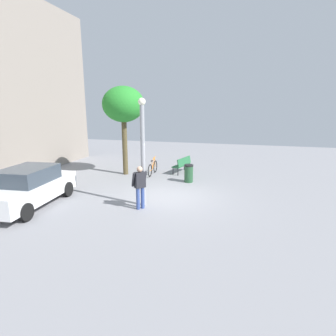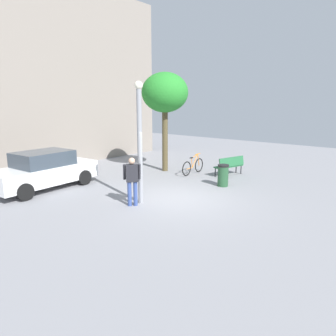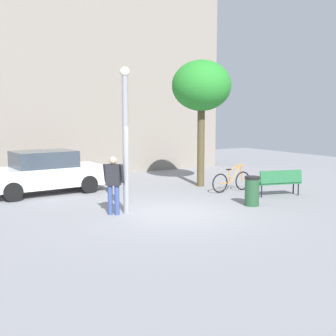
{
  "view_description": "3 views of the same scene",
  "coord_description": "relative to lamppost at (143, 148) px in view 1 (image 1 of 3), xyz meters",
  "views": [
    {
      "loc": [
        -10.89,
        -3.01,
        3.87
      ],
      "look_at": [
        -0.06,
        -0.01,
        1.32
      ],
      "focal_mm": 29.32,
      "sensor_mm": 36.0,
      "label": 1
    },
    {
      "loc": [
        -8.47,
        -6.82,
        3.46
      ],
      "look_at": [
        -0.66,
        -0.15,
        1.29
      ],
      "focal_mm": 33.02,
      "sensor_mm": 36.0,
      "label": 2
    },
    {
      "loc": [
        -6.22,
        -10.42,
        2.83
      ],
      "look_at": [
        0.14,
        0.54,
        1.25
      ],
      "focal_mm": 45.67,
      "sensor_mm": 36.0,
      "label": 3
    }
  ],
  "objects": [
    {
      "name": "ground_plane",
      "position": [
        1.17,
        -0.68,
        -2.29
      ],
      "size": [
        36.0,
        36.0,
        0.0
      ],
      "primitive_type": "plane",
      "color": "gray"
    },
    {
      "name": "lamppost",
      "position": [
        0.0,
        0.0,
        0.0
      ],
      "size": [
        0.28,
        0.28,
        4.16
      ],
      "color": "gray",
      "rests_on": "ground_plane"
    },
    {
      "name": "person_by_lamppost",
      "position": [
        -0.4,
        -0.01,
        -1.32
      ],
      "size": [
        0.6,
        0.56,
        1.67
      ],
      "color": "#334784",
      "rests_on": "ground_plane"
    },
    {
      "name": "park_bench",
      "position": [
        5.72,
        -0.3,
        -1.74
      ],
      "size": [
        1.67,
        0.85,
        0.92
      ],
      "color": "#236038",
      "rests_on": "ground_plane"
    },
    {
      "name": "plaza_tree",
      "position": [
        4.52,
        2.8,
        1.61
      ],
      "size": [
        2.31,
        2.31,
        4.94
      ],
      "color": "#4D4228",
      "rests_on": "ground_plane"
    },
    {
      "name": "bicycle_orange",
      "position": [
        4.87,
        1.26,
        -1.91
      ],
      "size": [
        1.81,
        0.12,
        0.97
      ],
      "color": "black",
      "rests_on": "ground_plane"
    },
    {
      "name": "parked_car_white",
      "position": [
        -1.26,
        4.29,
        -1.52
      ],
      "size": [
        4.34,
        2.12,
        1.55
      ],
      "color": "silver",
      "rests_on": "ground_plane"
    },
    {
      "name": "trash_bin",
      "position": [
        3.82,
        -1.05,
        -1.82
      ],
      "size": [
        0.47,
        0.47,
        0.93
      ],
      "color": "#234C2D",
      "rests_on": "ground_plane"
    }
  ]
}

